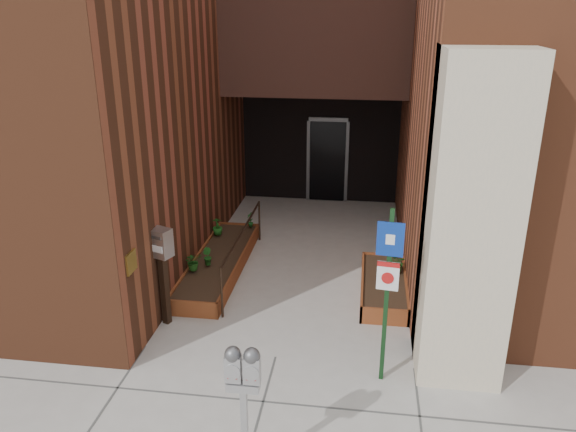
% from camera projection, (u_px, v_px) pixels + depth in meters
% --- Properties ---
extents(ground, '(80.00, 80.00, 0.00)m').
position_uv_depth(ground, '(275.00, 357.00, 8.23)').
color(ground, '#9E9991').
rests_on(ground, ground).
extents(planter_left, '(0.90, 3.60, 0.30)m').
position_uv_depth(planter_left, '(219.00, 264.00, 10.89)').
color(planter_left, brown).
rests_on(planter_left, ground).
extents(planter_right, '(0.80, 2.20, 0.30)m').
position_uv_depth(planter_right, '(383.00, 287.00, 10.02)').
color(planter_right, brown).
rests_on(planter_right, ground).
extents(handrail, '(0.04, 3.34, 0.90)m').
position_uv_depth(handrail, '(243.00, 237.00, 10.57)').
color(handrail, black).
rests_on(handrail, ground).
extents(parking_meter, '(0.37, 0.17, 1.64)m').
position_uv_depth(parking_meter, '(243.00, 379.00, 5.72)').
color(parking_meter, '#A2A1A4').
rests_on(parking_meter, ground).
extents(sign_post, '(0.34, 0.10, 2.50)m').
position_uv_depth(sign_post, '(388.00, 279.00, 7.22)').
color(sign_post, black).
rests_on(sign_post, ground).
extents(payment_dropbox, '(0.39, 0.34, 1.64)m').
position_uv_depth(payment_dropbox, '(162.00, 256.00, 8.73)').
color(payment_dropbox, black).
rests_on(payment_dropbox, ground).
extents(shrub_left_a, '(0.43, 0.43, 0.34)m').
position_uv_depth(shrub_left_a, '(193.00, 261.00, 10.22)').
color(shrub_left_a, '#1D5317').
rests_on(shrub_left_a, planter_left).
extents(shrub_left_b, '(0.25, 0.25, 0.33)m').
position_uv_depth(shrub_left_b, '(207.00, 256.00, 10.44)').
color(shrub_left_b, '#194E16').
rests_on(shrub_left_b, planter_left).
extents(shrub_left_c, '(0.26, 0.26, 0.37)m').
position_uv_depth(shrub_left_c, '(217.00, 226.00, 11.81)').
color(shrub_left_c, '#1F621C').
rests_on(shrub_left_c, planter_left).
extents(shrub_left_d, '(0.23, 0.23, 0.35)m').
position_uv_depth(shrub_left_d, '(250.00, 219.00, 12.22)').
color(shrub_left_d, '#1A5C20').
rests_on(shrub_left_d, planter_left).
extents(shrub_right_a, '(0.23, 0.23, 0.30)m').
position_uv_depth(shrub_right_a, '(384.00, 276.00, 9.72)').
color(shrub_right_a, '#2D611B').
rests_on(shrub_right_a, planter_right).
extents(shrub_right_b, '(0.18, 0.18, 0.30)m').
position_uv_depth(shrub_right_b, '(391.00, 258.00, 10.42)').
color(shrub_right_b, '#1A5D1D').
rests_on(shrub_right_b, planter_right).
extents(shrub_right_c, '(0.35, 0.35, 0.36)m').
position_uv_depth(shrub_right_c, '(397.00, 263.00, 10.13)').
color(shrub_right_c, '#175317').
rests_on(shrub_right_c, planter_right).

